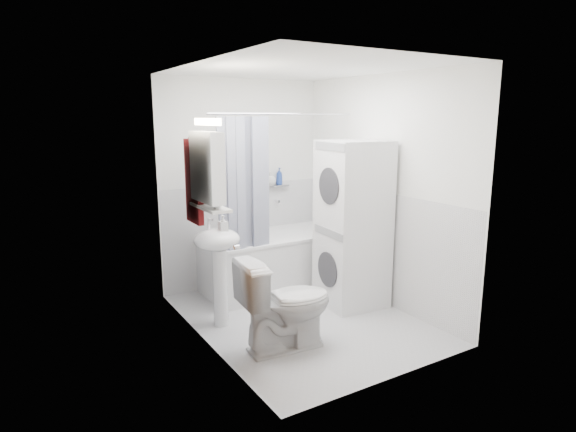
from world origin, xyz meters
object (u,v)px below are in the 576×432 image
bathtub (276,258)px  sink (218,255)px  toilet (286,304)px  washer_dryer (352,224)px

bathtub → sink: 1.23m
bathtub → toilet: toilet is taller
sink → washer_dryer: bearing=-8.2°
washer_dryer → sink: bearing=177.1°
sink → washer_dryer: size_ratio=0.60×
washer_dryer → toilet: 1.33m
sink → toilet: size_ratio=1.27×
toilet → bathtub: bearing=-21.5°
toilet → sink: bearing=27.9°
bathtub → washer_dryer: washer_dryer is taller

